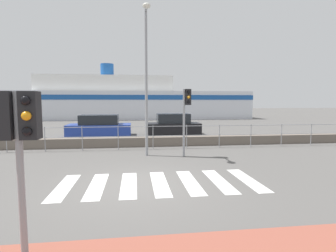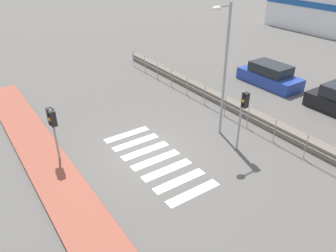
# 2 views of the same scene
# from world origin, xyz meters

# --- Properties ---
(ground_plane) EXTENTS (160.00, 160.00, 0.00)m
(ground_plane) POSITION_xyz_m (0.00, 0.00, 0.00)
(ground_plane) COLOR #565451
(crosswalk) EXTENTS (5.85, 2.40, 0.01)m
(crosswalk) POSITION_xyz_m (0.67, 0.00, 0.00)
(crosswalk) COLOR silver
(crosswalk) RESTS_ON ground_plane
(seawall) EXTENTS (24.96, 0.55, 0.49)m
(seawall) POSITION_xyz_m (0.00, 6.46, 0.25)
(seawall) COLOR #6B6056
(seawall) RESTS_ON ground_plane
(harbor_fence) EXTENTS (22.51, 0.04, 1.21)m
(harbor_fence) POSITION_xyz_m (0.00, 5.58, 0.79)
(harbor_fence) COLOR gray
(harbor_fence) RESTS_ON ground_plane
(traffic_light_near) EXTENTS (0.58, 0.41, 2.54)m
(traffic_light_near) POSITION_xyz_m (-1.69, -3.54, 2.00)
(traffic_light_near) COLOR gray
(traffic_light_near) RESTS_ON ground_plane
(traffic_light_far) EXTENTS (0.34, 0.32, 2.92)m
(traffic_light_far) POSITION_xyz_m (2.17, 3.62, 2.15)
(traffic_light_far) COLOR gray
(traffic_light_far) RESTS_ON ground_plane
(streetlamp) EXTENTS (0.32, 1.05, 6.35)m
(streetlamp) POSITION_xyz_m (0.47, 3.84, 3.90)
(streetlamp) COLOR gray
(streetlamp) RESTS_ON ground_plane
(ferry_boat) EXTENTS (31.41, 8.79, 7.57)m
(ferry_boat) POSITION_xyz_m (-0.76, 30.35, 2.45)
(ferry_boat) COLOR silver
(ferry_boat) RESTS_ON ground_plane
(parked_car_blue) EXTENTS (4.33, 1.86, 1.46)m
(parked_car_blue) POSITION_xyz_m (-2.49, 11.21, 0.62)
(parked_car_blue) COLOR #233D9E
(parked_car_blue) RESTS_ON ground_plane
(parked_car_black) EXTENTS (3.84, 1.71, 1.51)m
(parked_car_black) POSITION_xyz_m (2.73, 11.21, 0.65)
(parked_car_black) COLOR black
(parked_car_black) RESTS_ON ground_plane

